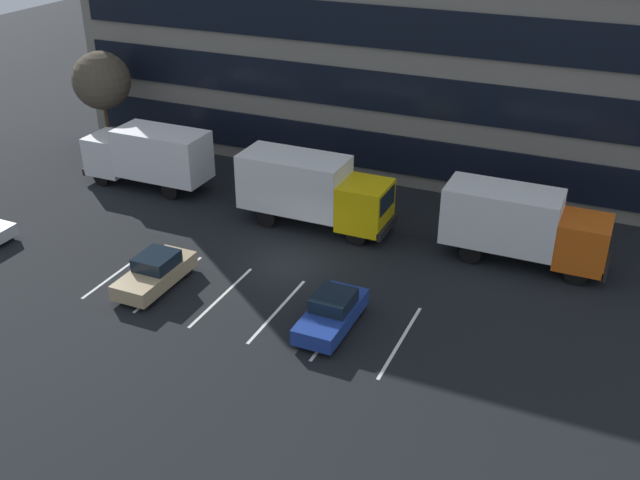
{
  "coord_description": "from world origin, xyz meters",
  "views": [
    {
      "loc": [
        14.01,
        -27.41,
        17.54
      ],
      "look_at": [
        1.49,
        0.67,
        1.4
      ],
      "focal_mm": 41.32,
      "sensor_mm": 36.0,
      "label": 1
    }
  ],
  "objects_px": {
    "box_truck_orange": "(522,224)",
    "sedan_tan": "(156,272)",
    "box_truck_white": "(149,154)",
    "sedan_navy": "(332,313)",
    "bare_tree": "(102,81)",
    "box_truck_yellow": "(312,189)"
  },
  "relations": [
    {
      "from": "box_truck_white",
      "to": "box_truck_yellow",
      "type": "bearing_deg",
      "value": -4.31
    },
    {
      "from": "box_truck_yellow",
      "to": "box_truck_white",
      "type": "height_order",
      "value": "box_truck_yellow"
    },
    {
      "from": "box_truck_orange",
      "to": "box_truck_yellow",
      "type": "distance_m",
      "value": 10.74
    },
    {
      "from": "box_truck_orange",
      "to": "box_truck_white",
      "type": "bearing_deg",
      "value": 179.06
    },
    {
      "from": "box_truck_orange",
      "to": "box_truck_yellow",
      "type": "bearing_deg",
      "value": -177.51
    },
    {
      "from": "box_truck_white",
      "to": "sedan_tan",
      "type": "xyz_separation_m",
      "value": [
        6.95,
        -9.4,
        -1.3
      ]
    },
    {
      "from": "box_truck_yellow",
      "to": "bare_tree",
      "type": "bearing_deg",
      "value": 166.29
    },
    {
      "from": "box_truck_orange",
      "to": "sedan_tan",
      "type": "xyz_separation_m",
      "value": [
        -14.63,
        -9.05,
        -1.31
      ]
    },
    {
      "from": "box_truck_yellow",
      "to": "bare_tree",
      "type": "height_order",
      "value": "bare_tree"
    },
    {
      "from": "box_truck_orange",
      "to": "bare_tree",
      "type": "bearing_deg",
      "value": 172.6
    },
    {
      "from": "sedan_navy",
      "to": "bare_tree",
      "type": "relative_size",
      "value": 0.62
    },
    {
      "from": "box_truck_yellow",
      "to": "bare_tree",
      "type": "xyz_separation_m",
      "value": [
        -16.32,
        3.98,
        2.85
      ]
    },
    {
      "from": "box_truck_orange",
      "to": "sedan_tan",
      "type": "distance_m",
      "value": 17.25
    },
    {
      "from": "box_truck_orange",
      "to": "bare_tree",
      "type": "height_order",
      "value": "bare_tree"
    },
    {
      "from": "box_truck_white",
      "to": "sedan_navy",
      "type": "xyz_separation_m",
      "value": [
        15.58,
        -9.18,
        -1.31
      ]
    },
    {
      "from": "box_truck_yellow",
      "to": "sedan_navy",
      "type": "height_order",
      "value": "box_truck_yellow"
    },
    {
      "from": "box_truck_orange",
      "to": "box_truck_yellow",
      "type": "xyz_separation_m",
      "value": [
        -10.73,
        -0.47,
        0.08
      ]
    },
    {
      "from": "bare_tree",
      "to": "box_truck_white",
      "type": "bearing_deg",
      "value": -30.08
    },
    {
      "from": "box_truck_orange",
      "to": "sedan_navy",
      "type": "relative_size",
      "value": 1.85
    },
    {
      "from": "sedan_tan",
      "to": "box_truck_white",
      "type": "bearing_deg",
      "value": 126.49
    },
    {
      "from": "box_truck_white",
      "to": "bare_tree",
      "type": "height_order",
      "value": "bare_tree"
    },
    {
      "from": "box_truck_white",
      "to": "sedan_navy",
      "type": "height_order",
      "value": "box_truck_white"
    }
  ]
}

